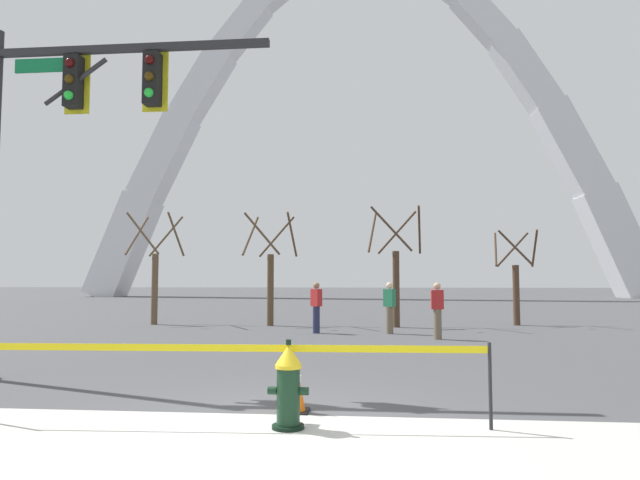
{
  "coord_description": "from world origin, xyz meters",
  "views": [
    {
      "loc": [
        1.17,
        -6.65,
        1.66
      ],
      "look_at": [
        0.07,
        5.0,
        2.5
      ],
      "focal_mm": 31.36,
      "sensor_mm": 36.0,
      "label": 1
    }
  ],
  "objects_px": {
    "pedestrian_standing_center": "(316,307)",
    "pedestrian_walking_left": "(390,307)",
    "traffic_cone_by_hydrant": "(294,383)",
    "pedestrian_walking_right": "(437,310)",
    "traffic_signal_gantry": "(57,138)",
    "monument_arch": "(360,134)",
    "fire_hydrant": "(288,387)"
  },
  "relations": [
    {
      "from": "fire_hydrant",
      "to": "monument_arch",
      "type": "bearing_deg",
      "value": 90.26
    },
    {
      "from": "monument_arch",
      "to": "pedestrian_walking_left",
      "type": "height_order",
      "value": "monument_arch"
    },
    {
      "from": "pedestrian_standing_center",
      "to": "pedestrian_walking_left",
      "type": "bearing_deg",
      "value": 0.72
    },
    {
      "from": "monument_arch",
      "to": "pedestrian_walking_right",
      "type": "height_order",
      "value": "monument_arch"
    },
    {
      "from": "traffic_cone_by_hydrant",
      "to": "pedestrian_standing_center",
      "type": "relative_size",
      "value": 0.46
    },
    {
      "from": "traffic_cone_by_hydrant",
      "to": "pedestrian_walking_left",
      "type": "xyz_separation_m",
      "value": [
        1.5,
        10.5,
        0.46
      ]
    },
    {
      "from": "fire_hydrant",
      "to": "pedestrian_walking_left",
      "type": "distance_m",
      "value": 11.38
    },
    {
      "from": "fire_hydrant",
      "to": "monument_arch",
      "type": "xyz_separation_m",
      "value": [
        -0.22,
        48.83,
        15.84
      ]
    },
    {
      "from": "traffic_cone_by_hydrant",
      "to": "pedestrian_walking_left",
      "type": "bearing_deg",
      "value": 81.86
    },
    {
      "from": "traffic_cone_by_hydrant",
      "to": "pedestrian_walking_right",
      "type": "height_order",
      "value": "pedestrian_walking_right"
    },
    {
      "from": "monument_arch",
      "to": "pedestrian_walking_right",
      "type": "relative_size",
      "value": 35.13
    },
    {
      "from": "pedestrian_standing_center",
      "to": "traffic_signal_gantry",
      "type": "bearing_deg",
      "value": -112.46
    },
    {
      "from": "pedestrian_walking_right",
      "to": "traffic_signal_gantry",
      "type": "bearing_deg",
      "value": -135.04
    },
    {
      "from": "fire_hydrant",
      "to": "traffic_signal_gantry",
      "type": "distance_m",
      "value": 6.26
    },
    {
      "from": "traffic_cone_by_hydrant",
      "to": "monument_arch",
      "type": "height_order",
      "value": "monument_arch"
    },
    {
      "from": "traffic_cone_by_hydrant",
      "to": "traffic_signal_gantry",
      "type": "bearing_deg",
      "value": 157.21
    },
    {
      "from": "fire_hydrant",
      "to": "pedestrian_walking_right",
      "type": "height_order",
      "value": "pedestrian_walking_right"
    },
    {
      "from": "traffic_signal_gantry",
      "to": "monument_arch",
      "type": "distance_m",
      "value": 47.99
    },
    {
      "from": "fire_hydrant",
      "to": "traffic_signal_gantry",
      "type": "xyz_separation_m",
      "value": [
        -4.4,
        2.61,
        3.6
      ]
    },
    {
      "from": "pedestrian_walking_left",
      "to": "pedestrian_standing_center",
      "type": "relative_size",
      "value": 1.0
    },
    {
      "from": "pedestrian_standing_center",
      "to": "pedestrian_walking_right",
      "type": "height_order",
      "value": "same"
    },
    {
      "from": "traffic_signal_gantry",
      "to": "pedestrian_standing_center",
      "type": "distance_m",
      "value": 9.9
    },
    {
      "from": "fire_hydrant",
      "to": "monument_arch",
      "type": "relative_size",
      "value": 0.02
    },
    {
      "from": "monument_arch",
      "to": "pedestrian_walking_right",
      "type": "bearing_deg",
      "value": -85.65
    },
    {
      "from": "fire_hydrant",
      "to": "pedestrian_walking_left",
      "type": "relative_size",
      "value": 0.62
    },
    {
      "from": "traffic_cone_by_hydrant",
      "to": "pedestrian_walking_right",
      "type": "relative_size",
      "value": 0.46
    },
    {
      "from": "monument_arch",
      "to": "pedestrian_walking_left",
      "type": "xyz_separation_m",
      "value": [
        1.68,
        -37.54,
        -15.49
      ]
    },
    {
      "from": "traffic_signal_gantry",
      "to": "pedestrian_walking_right",
      "type": "relative_size",
      "value": 3.77
    },
    {
      "from": "traffic_cone_by_hydrant",
      "to": "pedestrian_walking_right",
      "type": "bearing_deg",
      "value": 72.69
    },
    {
      "from": "traffic_cone_by_hydrant",
      "to": "pedestrian_standing_center",
      "type": "height_order",
      "value": "pedestrian_standing_center"
    },
    {
      "from": "pedestrian_walking_left",
      "to": "pedestrian_walking_right",
      "type": "distance_m",
      "value": 2.0
    },
    {
      "from": "traffic_cone_by_hydrant",
      "to": "traffic_signal_gantry",
      "type": "xyz_separation_m",
      "value": [
        -4.36,
        1.83,
        3.71
      ]
    }
  ]
}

